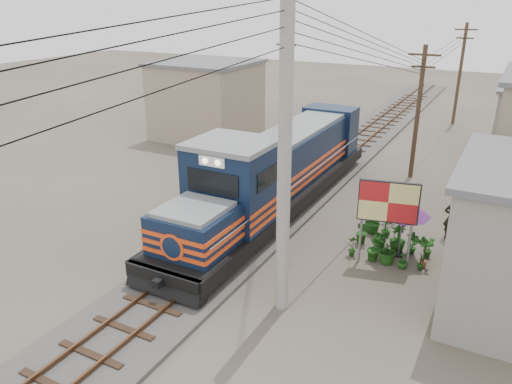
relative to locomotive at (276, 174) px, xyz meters
The scene contains 14 objects.
ground 6.53m from the locomotive, 90.00° to the right, with size 120.00×120.00×0.00m, color #473F35.
ballast 4.10m from the locomotive, 90.00° to the left, with size 3.60×70.00×0.16m, color #595651.
track 4.03m from the locomotive, 90.00° to the left, with size 1.15×70.00×0.12m.
locomotive is the anchor object (origin of this frame).
utility_pole_main 8.27m from the locomotive, 62.68° to the right, with size 0.40×0.40×10.00m.
wooden_pole_mid 9.14m from the locomotive, 59.78° to the left, with size 1.60×0.24×7.00m.
wooden_pole_far 22.35m from the locomotive, 77.54° to the left, with size 1.60×0.24×7.50m.
wooden_pole_left 12.89m from the locomotive, 113.10° to the left, with size 1.60×0.24×7.00m.
power_lines 6.19m from the locomotive, 93.65° to the left, with size 9.65×19.00×3.30m.
shophouse_left 13.97m from the locomotive, 135.81° to the left, with size 6.30×6.30×5.20m.
billboard 6.25m from the locomotive, 24.83° to the right, with size 2.09×0.57×3.26m.
market_umbrella 6.24m from the locomotive, 15.31° to the right, with size 2.40×2.40×2.21m.
vendor 7.61m from the locomotive, ahead, with size 0.67×0.44×1.83m, color black.
plant_nursery 5.69m from the locomotive, 15.26° to the right, with size 3.06×3.38×1.11m.
Camera 1 is at (9.10, -12.79, 9.20)m, focal length 35.00 mm.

